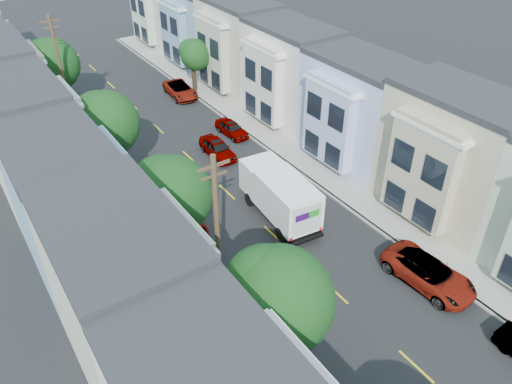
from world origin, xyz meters
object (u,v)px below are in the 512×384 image
Objects in this scene: tree_d at (105,124)px; parked_right_b at (429,273)px; parked_left_d at (178,221)px; parked_right_c at (232,129)px; parked_right_d at (180,90)px; tree_far_r at (195,55)px; tree_c at (170,196)px; parked_left_c at (258,315)px; utility_pole_near at (218,244)px; tree_b at (277,301)px; tree_e at (52,65)px; lead_sedan at (218,148)px; utility_pole_far at (62,75)px; fedex_truck at (279,194)px.

parked_right_b is (11.20, -20.23, -4.10)m from tree_d.
parked_left_d is 1.42× the size of parked_right_c.
parked_right_c is 9.94m from parked_right_d.
tree_far_r is at bearing 75.85° from parked_right_c.
tree_c is 1.83× the size of parked_right_c.
tree_c is 16.88m from parked_right_c.
parked_right_d reaches higher than parked_left_c.
utility_pole_near is 2.55× the size of parked_right_c.
tree_b is 1.11× the size of tree_c.
parked_right_b is (9.80, -12.42, -0.00)m from parked_left_d.
tree_e is at bearing 90.00° from tree_b.
lead_sedan is 1.12× the size of parked_right_c.
tree_e is 0.73× the size of utility_pole_far.
parked_right_b reaches higher than parked_right_c.
parked_left_d is at bearing 92.38° from parked_left_c.
tree_b is 1.80× the size of lead_sedan.
tree_e is (-0.00, 13.51, 0.10)m from tree_d.
tree_b reaches higher than parked_left_c.
tree_c is at bearing -90.00° from tree_e.
tree_far_r reaches higher than parked_right_d.
parked_right_b is at bearing -65.43° from fedex_truck.
utility_pole_near is 2.69× the size of parked_left_c.
utility_pole_near is 17.63m from lead_sedan.
tree_c reaches higher than parked_right_b.
tree_d is at bearing 115.03° from parked_right_b.
tree_far_r reaches higher than parked_right_c.
tree_c is at bearing -90.00° from tree_d.
tree_b is 13.50m from fedex_truck.
utility_pole_far reaches higher than parked_right_d.
parked_left_d is at bearing -86.24° from tree_e.
tree_c is 1.63× the size of lead_sedan.
tree_b reaches higher than lead_sedan.
utility_pole_near is (0.00, -5.38, 0.33)m from tree_c.
parked_right_c is (3.41, 11.77, -1.20)m from fedex_truck.
parked_right_c is (2.83, 2.43, -0.08)m from lead_sedan.
utility_pole_near is (0.00, -15.81, 0.28)m from tree_d.
parked_right_b reaches higher than lead_sedan.
lead_sedan is at bearing 69.25° from parked_left_c.
utility_pole_near is at bearing 136.43° from parked_left_c.
fedex_truck is 1.24× the size of parked_right_b.
utility_pole_far is 14.62m from lead_sedan.
tree_d reaches higher than parked_left_c.
fedex_truck is at bearing -71.87° from tree_e.
utility_pole_near is at bearing -96.64° from parked_left_d.
tree_e is at bearing 113.77° from fedex_truck.
parked_left_d is at bearing 164.51° from fedex_truck.
parked_right_d is (11.20, 21.86, -4.13)m from tree_c.
tree_b is at bearing -90.03° from utility_pole_near.
fedex_truck is at bearing -17.85° from parked_left_d.
tree_b reaches higher than tree_far_r.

